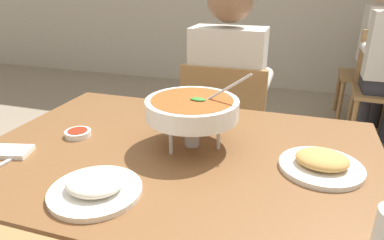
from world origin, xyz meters
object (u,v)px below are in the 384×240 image
Objects in this scene: rice_plate at (95,187)px; appetizer_plate at (321,163)px; sauce_dish at (78,133)px; curry_bowl at (192,109)px; chair_bg_left at (377,69)px; diner_main at (228,90)px; dining_table_main at (178,181)px; patron_bg_left at (378,44)px; chair_bg_middle at (383,82)px; chair_diner_main at (225,134)px.

rice_plate and appetizer_plate have the same top height.
appetizer_plate is 2.67× the size of sauce_dish.
curry_bowl is 2.73m from chair_bg_left.
diner_main is at bearing 83.50° from rice_plate.
patron_bg_left is (0.98, 2.53, 0.09)m from dining_table_main.
chair_bg_middle is (1.37, 2.12, -0.27)m from sauce_dish.
chair_diner_main and chair_bg_left have the same top height.
dining_table_main is at bearing -118.46° from curry_bowl.
diner_main reaches higher than chair_bg_middle.
appetizer_plate is at bearing -104.88° from chair_bg_middle.
diner_main reaches higher than rice_plate.
chair_diner_main is 1.07m from rice_plate.
patron_bg_left reaches higher than chair_bg_left.
chair_bg_middle is at bearing -92.66° from chair_bg_left.
chair_bg_left reaches higher than rice_plate.
chair_bg_left is (1.14, 2.86, -0.28)m from rice_plate.
sauce_dish is at bearing -115.99° from diner_main.
chair_diner_main is 1.00× the size of chair_bg_left.
patron_bg_left is (1.35, 2.53, -0.04)m from sauce_dish.
appetizer_plate is 0.27× the size of chair_bg_middle.
curry_bowl reaches higher than chair_bg_middle.
chair_diner_main is 1.71m from chair_bg_middle.
appetizer_plate is 0.81m from sauce_dish.
chair_diner_main is 0.87m from sauce_dish.
appetizer_plate is 2.57m from patron_bg_left.
rice_plate is 2.67m from chair_bg_middle.
rice_plate is (-0.15, -0.34, -0.11)m from curry_bowl.
chair_diner_main is 2.06m from patron_bg_left.
appetizer_plate is (0.44, -0.75, 0.04)m from diner_main.
appetizer_plate is (0.44, 0.02, 0.13)m from dining_table_main.
chair_bg_middle is at bearing 53.74° from diner_main.
dining_table_main is at bearing -111.08° from patron_bg_left.
curry_bowl is at bearing -110.90° from patron_bg_left.
patron_bg_left is at bearing 61.06° from diner_main.
dining_table_main is 0.97× the size of patron_bg_left.
sauce_dish is 0.10× the size of chair_bg_left.
diner_main is 5.46× the size of rice_plate.
patron_bg_left is at bearing 69.10° from curry_bowl.
curry_bowl is at bearing -87.42° from chair_diner_main.
rice_plate is at bearing -48.56° from sauce_dish.
chair_diner_main and chair_bg_middle have the same top height.
sauce_dish is (-0.81, -0.02, -0.01)m from appetizer_plate.
dining_table_main is 2.35m from chair_bg_middle.
chair_bg_left is at bearing 61.64° from sauce_dish.
chair_bg_middle is at bearing 64.99° from curry_bowl.
rice_plate is at bearing -111.65° from chair_bg_left.
curry_bowl is at bearing -87.54° from diner_main.
patron_bg_left reaches higher than appetizer_plate.
chair_bg_middle is 0.69× the size of patron_bg_left.
diner_main reaches higher than sauce_dish.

